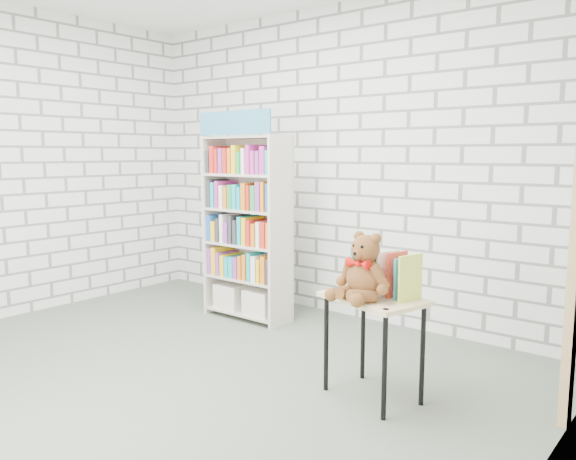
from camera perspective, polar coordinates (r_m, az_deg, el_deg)
The scene contains 6 objects.
ground at distance 3.96m, azimuth -12.11°, elevation -14.41°, with size 4.50×4.50×0.00m, color #515B4C.
room_shell at distance 3.68m, azimuth -12.92°, elevation 12.29°, with size 4.52×4.02×2.81m.
bookshelf at distance 5.02m, azimuth -4.15°, elevation 0.42°, with size 0.82×0.32×1.84m.
display_table at distance 3.44m, azimuth 8.69°, elevation -8.10°, with size 0.67×0.54×0.64m.
table_books at distance 3.46m, azimuth 9.89°, elevation -4.44°, with size 0.44×0.28×0.25m.
teddy_bear at distance 3.31m, azimuth 7.62°, elevation -4.29°, with size 0.37×0.34×0.40m.
Camera 1 is at (2.87, -2.28, 1.48)m, focal length 35.00 mm.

